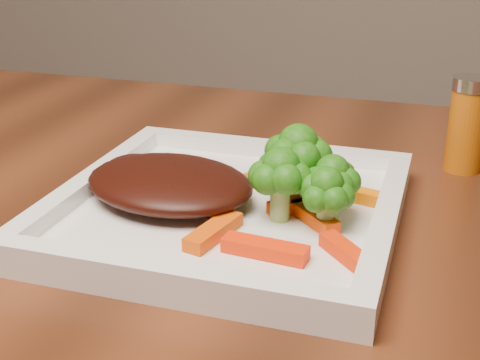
% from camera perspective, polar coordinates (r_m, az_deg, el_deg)
% --- Properties ---
extents(plate, '(0.27, 0.27, 0.01)m').
position_cam_1_polar(plate, '(0.55, -1.00, -2.88)').
color(plate, white).
rests_on(plate, dining_table).
extents(steak, '(0.17, 0.14, 0.03)m').
position_cam_1_polar(steak, '(0.55, -6.05, -0.26)').
color(steak, '#350D08').
rests_on(steak, plate).
extents(broccoli_0, '(0.07, 0.07, 0.07)m').
position_cam_1_polar(broccoli_0, '(0.54, 4.94, 1.62)').
color(broccoli_0, '#3F7A14').
rests_on(broccoli_0, plate).
extents(broccoli_1, '(0.05, 0.05, 0.06)m').
position_cam_1_polar(broccoli_1, '(0.52, 7.87, -0.06)').
color(broccoli_1, '#377A14').
rests_on(broccoli_1, plate).
extents(broccoli_2, '(0.06, 0.06, 0.06)m').
position_cam_1_polar(broccoli_2, '(0.50, 7.37, -1.18)').
color(broccoli_2, '#276F12').
rests_on(broccoli_2, plate).
extents(broccoli_3, '(0.06, 0.06, 0.06)m').
position_cam_1_polar(broccoli_3, '(0.51, 3.47, -0.23)').
color(broccoli_3, '#0F5F11').
rests_on(broccoli_3, plate).
extents(carrot_0, '(0.06, 0.02, 0.01)m').
position_cam_1_polar(carrot_0, '(0.47, 2.15, -5.88)').
color(carrot_0, '#FF2D04').
rests_on(carrot_0, plate).
extents(carrot_1, '(0.04, 0.04, 0.01)m').
position_cam_1_polar(carrot_1, '(0.47, 9.01, -6.08)').
color(carrot_1, '#F02C03').
rests_on(carrot_1, plate).
extents(carrot_2, '(0.03, 0.06, 0.01)m').
position_cam_1_polar(carrot_2, '(0.49, -2.28, -4.41)').
color(carrot_2, '#E54B03').
rests_on(carrot_2, plate).
extents(carrot_3, '(0.05, 0.03, 0.01)m').
position_cam_1_polar(carrot_3, '(0.56, 9.99, -1.23)').
color(carrot_3, orange).
rests_on(carrot_3, plate).
extents(carrot_4, '(0.04, 0.05, 0.01)m').
position_cam_1_polar(carrot_4, '(0.59, 1.99, 0.38)').
color(carrot_4, '#DC5E03').
rests_on(carrot_4, plate).
extents(carrot_5, '(0.05, 0.05, 0.01)m').
position_cam_1_polar(carrot_5, '(0.52, 6.33, -3.13)').
color(carrot_5, '#FF4704').
rests_on(carrot_5, plate).
extents(carrot_6, '(0.05, 0.05, 0.01)m').
position_cam_1_polar(carrot_6, '(0.54, 4.96, -2.03)').
color(carrot_6, '#FF3F04').
rests_on(carrot_6, plate).
extents(spice_shaker, '(0.04, 0.04, 0.09)m').
position_cam_1_polar(spice_shaker, '(0.67, 18.81, 4.49)').
color(spice_shaker, '#BB5B0A').
rests_on(spice_shaker, dining_table).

